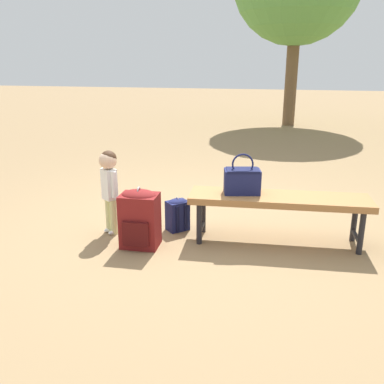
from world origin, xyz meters
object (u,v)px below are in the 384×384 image
park_bench (279,202)px  backpack_large (140,217)px  backpack_small (177,214)px  handbag (242,180)px  child_standing (109,179)px

park_bench → backpack_large: bearing=15.6°
backpack_small → handbag: bearing=171.7°
backpack_large → backpack_small: (-0.24, -0.43, -0.11)m
park_bench → backpack_small: (0.96, -0.10, -0.22)m
backpack_large → child_standing: bearing=-32.0°
handbag → child_standing: handbag is taller
handbag → child_standing: size_ratio=0.45×
park_bench → backpack_large: 1.25m
park_bench → handbag: bearing=-1.2°
park_bench → backpack_small: park_bench is taller
park_bench → backpack_small: 0.99m
child_standing → backpack_large: bearing=148.0°
park_bench → child_standing: bearing=3.8°
handbag → backpack_small: (0.63, -0.09, -0.41)m
child_standing → backpack_large: size_ratio=1.45×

